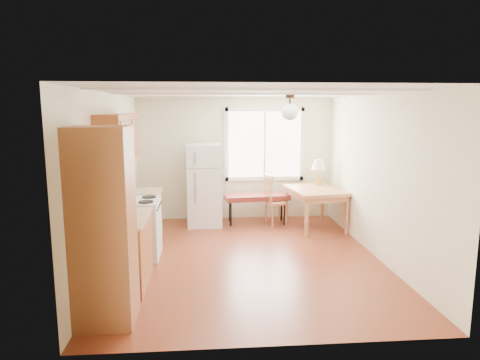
{
  "coord_description": "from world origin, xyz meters",
  "views": [
    {
      "loc": [
        -0.63,
        -6.28,
        2.27
      ],
      "look_at": [
        -0.08,
        0.43,
        1.15
      ],
      "focal_mm": 32.0,
      "sensor_mm": 36.0,
      "label": 1
    }
  ],
  "objects": [
    {
      "name": "dining_table",
      "position": [
        1.47,
        1.6,
        0.67
      ],
      "size": [
        1.09,
        1.35,
        0.77
      ],
      "rotation": [
        0.0,
        0.0,
        0.15
      ],
      "color": "#AB6941",
      "rests_on": "ground"
    },
    {
      "name": "coffee_maker",
      "position": [
        -1.72,
        -1.07,
        1.02
      ],
      "size": [
        0.21,
        0.25,
        0.34
      ],
      "rotation": [
        0.0,
        0.0,
        -0.21
      ],
      "color": "black",
      "rests_on": "kitchen_run"
    },
    {
      "name": "window_unit",
      "position": [
        0.6,
        2.47,
        1.55
      ],
      "size": [
        1.64,
        0.05,
        1.51
      ],
      "color": "white",
      "rests_on": "room_shell"
    },
    {
      "name": "room_shell",
      "position": [
        0.0,
        0.0,
        1.25
      ],
      "size": [
        4.6,
        5.6,
        2.62
      ],
      "color": "#5C2113",
      "rests_on": "ground"
    },
    {
      "name": "pendant_light",
      "position": [
        0.7,
        0.4,
        2.24
      ],
      "size": [
        0.26,
        0.26,
        0.4
      ],
      "color": "black",
      "rests_on": "room_shell"
    },
    {
      "name": "kitchen_run",
      "position": [
        -1.72,
        -0.63,
        0.84
      ],
      "size": [
        0.65,
        3.4,
        2.2
      ],
      "color": "brown",
      "rests_on": "ground"
    },
    {
      "name": "chair",
      "position": [
        0.67,
        1.87,
        0.57
      ],
      "size": [
        0.48,
        0.47,
        1.0
      ],
      "rotation": [
        0.0,
        0.0,
        0.3
      ],
      "color": "#AB6941",
      "rests_on": "ground"
    },
    {
      "name": "table_lamp",
      "position": [
        1.63,
        2.01,
        1.14
      ],
      "size": [
        0.29,
        0.29,
        0.51
      ],
      "rotation": [
        0.0,
        0.0,
        0.05
      ],
      "color": "gold",
      "rests_on": "dining_table"
    },
    {
      "name": "kettle",
      "position": [
        -1.75,
        -0.4,
        1.0
      ],
      "size": [
        0.13,
        0.13,
        0.25
      ],
      "color": "red",
      "rests_on": "kitchen_run"
    },
    {
      "name": "bench",
      "position": [
        0.39,
        2.01,
        0.52
      ],
      "size": [
        1.32,
        0.62,
        0.59
      ],
      "rotation": [
        0.0,
        0.0,
        0.12
      ],
      "color": "maroon",
      "rests_on": "ground"
    },
    {
      "name": "refrigerator",
      "position": [
        -0.65,
        1.98,
        0.8
      ],
      "size": [
        0.67,
        0.69,
        1.6
      ],
      "rotation": [
        0.0,
        0.0,
        0.01
      ],
      "color": "white",
      "rests_on": "ground"
    }
  ]
}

